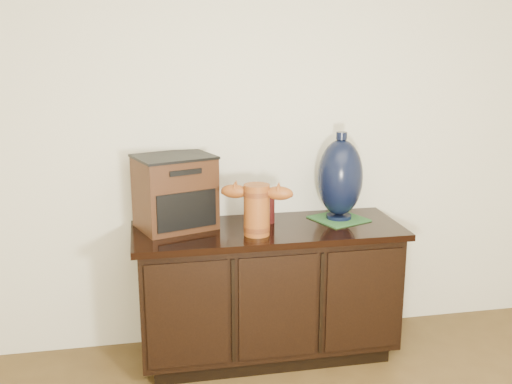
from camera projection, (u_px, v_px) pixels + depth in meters
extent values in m
plane|color=white|center=(258.00, 121.00, 3.37)|extent=(4.50, 0.00, 4.50)
cube|color=black|center=(267.00, 347.00, 3.42)|extent=(1.29, 0.45, 0.08)
cube|color=black|center=(267.00, 288.00, 3.33)|extent=(1.40, 0.50, 0.64)
cube|color=black|center=(268.00, 230.00, 3.25)|extent=(1.46, 0.56, 0.03)
cube|color=black|center=(187.00, 315.00, 3.00)|extent=(0.41, 0.01, 0.56)
cube|color=black|center=(278.00, 307.00, 3.09)|extent=(0.41, 0.01, 0.56)
cube|color=black|center=(363.00, 300.00, 3.18)|extent=(0.41, 0.01, 0.56)
cylinder|color=#9C501C|center=(257.00, 210.00, 3.09)|extent=(0.17, 0.17, 0.27)
cylinder|color=#3F180C|center=(257.00, 228.00, 3.11)|extent=(0.18, 0.18, 0.03)
cylinder|color=#3F180C|center=(257.00, 193.00, 3.07)|extent=(0.18, 0.18, 0.03)
ellipsoid|color=#9C501C|center=(234.00, 191.00, 3.09)|extent=(0.16, 0.11, 0.07)
ellipsoid|color=#9C501C|center=(279.00, 193.00, 3.05)|extent=(0.16, 0.11, 0.07)
cube|color=#371C0D|center=(175.00, 193.00, 3.20)|extent=(0.46, 0.41, 0.38)
cube|color=black|center=(187.00, 211.00, 3.09)|extent=(0.31, 0.11, 0.20)
cube|color=black|center=(174.00, 157.00, 3.16)|extent=(0.47, 0.43, 0.01)
cube|color=#2A5D2B|center=(339.00, 219.00, 3.39)|extent=(0.34, 0.34, 0.01)
cylinder|color=black|center=(339.00, 216.00, 3.39)|extent=(0.14, 0.14, 0.02)
ellipsoid|color=black|center=(340.00, 178.00, 3.33)|extent=(0.33, 0.33, 0.43)
cylinder|color=black|center=(342.00, 136.00, 3.28)|extent=(0.06, 0.06, 0.04)
cylinder|color=#530E0E|center=(269.00, 208.00, 3.31)|extent=(0.07, 0.07, 0.17)
cylinder|color=silver|center=(269.00, 191.00, 3.29)|extent=(0.06, 0.06, 0.03)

